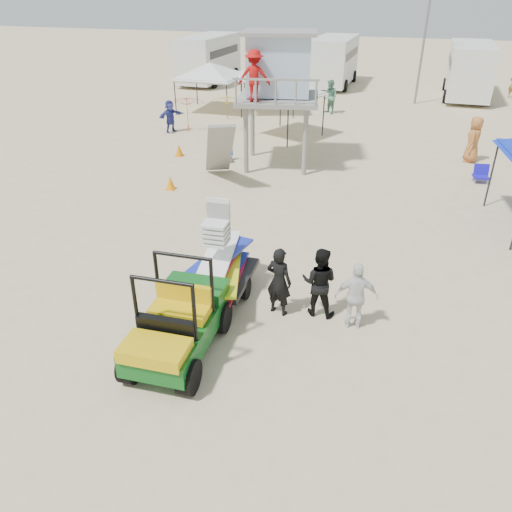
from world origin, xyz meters
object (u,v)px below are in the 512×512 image
(utility_cart, at_px, (175,316))
(surf_trailer, at_px, (220,262))
(man_left, at_px, (279,281))
(lifeguard_tower, at_px, (277,70))

(utility_cart, distance_m, surf_trailer, 2.34)
(surf_trailer, bearing_deg, man_left, -11.18)
(surf_trailer, distance_m, man_left, 1.55)
(utility_cart, bearing_deg, lifeguard_tower, 97.04)
(utility_cart, xyz_separation_m, lifeguard_tower, (-1.52, 12.27, 2.74))
(lifeguard_tower, bearing_deg, surf_trailer, -81.30)
(surf_trailer, relative_size, man_left, 1.54)
(utility_cart, distance_m, man_left, 2.55)
(surf_trailer, relative_size, lifeguard_tower, 0.51)
(utility_cart, bearing_deg, man_left, 53.22)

